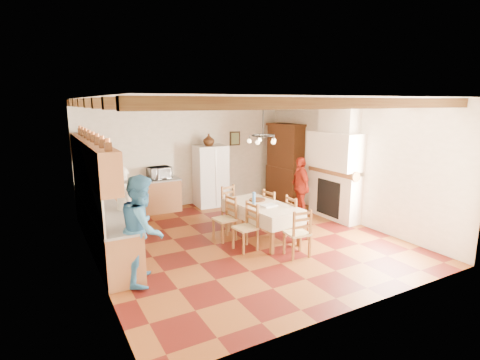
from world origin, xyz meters
name	(u,v)px	position (x,y,z in m)	size (l,w,h in m)	color
floor	(243,239)	(0.00, 0.00, -0.01)	(6.00, 6.50, 0.02)	#470F0A
ceiling	(243,98)	(0.00, 0.00, 3.01)	(6.00, 6.50, 0.02)	white
wall_back	(187,153)	(0.00, 3.26, 1.50)	(6.00, 0.02, 3.00)	beige
wall_front	(361,210)	(0.00, -3.26, 1.50)	(6.00, 0.02, 3.00)	beige
wall_left	(90,187)	(-3.01, 0.00, 1.50)	(0.02, 6.50, 3.00)	beige
wall_right	(348,161)	(3.01, 0.00, 1.50)	(0.02, 6.50, 3.00)	beige
ceiling_beams	(243,103)	(0.00, 0.00, 2.91)	(6.00, 6.30, 0.16)	#33190C
lower_cabinets_left	(103,226)	(-2.70, 1.05, 0.43)	(0.60, 4.30, 0.86)	brown
lower_cabinets_back	(137,199)	(-1.55, 2.95, 0.43)	(2.30, 0.60, 0.86)	brown
countertop_left	(102,205)	(-2.70, 1.05, 0.88)	(0.62, 4.30, 0.04)	gray
countertop_back	(136,182)	(-1.55, 2.95, 0.88)	(2.34, 0.62, 0.04)	gray
backsplash_left	(85,191)	(-2.98, 1.05, 1.20)	(0.03, 4.30, 0.60)	silver
backsplash_back	(132,168)	(-1.55, 3.23, 1.20)	(2.30, 0.03, 0.60)	silver
upper_cabinets	(91,158)	(-2.83, 1.05, 1.85)	(0.35, 4.20, 0.70)	brown
fireplace	(334,164)	(2.72, 0.20, 1.40)	(0.56, 1.60, 2.80)	beige
wall_picture	(235,139)	(1.55, 3.23, 1.85)	(0.34, 0.03, 0.42)	#2F2516
refrigerator	(211,176)	(0.55, 2.84, 0.87)	(0.87, 0.71, 1.73)	white
hutch	(286,163)	(2.75, 2.27, 1.15)	(0.53, 1.27, 2.31)	#38170C
dining_table	(262,208)	(0.38, -0.17, 0.70)	(1.09, 1.87, 0.78)	beige
chandelier	(263,135)	(0.38, -0.17, 2.25)	(0.47, 0.47, 0.03)	black
chair_left_near	(245,227)	(-0.25, -0.55, 0.48)	(0.42, 0.40, 0.96)	brown
chair_left_far	(225,218)	(-0.35, 0.16, 0.48)	(0.42, 0.40, 0.96)	brown
chair_right_near	(297,217)	(1.05, -0.54, 0.48)	(0.42, 0.40, 0.96)	brown
chair_right_far	(274,209)	(0.96, 0.21, 0.48)	(0.42, 0.40, 0.96)	brown
chair_end_near	(297,232)	(0.47, -1.30, 0.48)	(0.42, 0.40, 0.96)	brown
chair_end_far	(233,206)	(0.25, 0.95, 0.48)	(0.42, 0.40, 0.96)	brown
person_man	(124,210)	(-2.39, 0.45, 0.87)	(0.64, 0.42, 1.75)	beige
person_woman_blue	(143,229)	(-2.37, -0.89, 0.90)	(0.87, 0.68, 1.80)	teal
person_woman_red	(300,187)	(2.15, 0.79, 0.78)	(0.91, 0.38, 1.56)	#A72514
microwave	(159,173)	(-0.91, 2.95, 1.06)	(0.59, 0.40, 0.33)	silver
fridge_vase	(209,140)	(0.51, 2.84, 1.90)	(0.32, 0.32, 0.33)	#38170C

